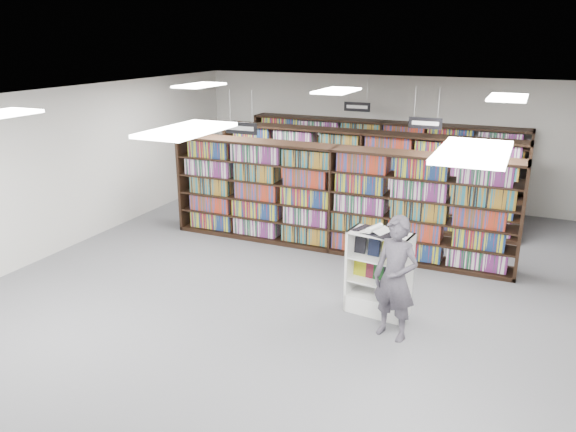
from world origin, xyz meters
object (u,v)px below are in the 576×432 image
at_px(shopper, 395,278).
at_px(bookshelf_row_near, 334,199).
at_px(endcap_display, 379,285).
at_px(open_book, 375,230).

bearing_deg(shopper, bookshelf_row_near, 139.61).
relative_size(bookshelf_row_near, shopper, 3.87).
relative_size(endcap_display, shopper, 0.73).
bearing_deg(endcap_display, open_book, -140.22).
xyz_separation_m(endcap_display, open_book, (-0.09, -0.06, 0.90)).
height_order(bookshelf_row_near, endcap_display, bookshelf_row_near).
height_order(open_book, shopper, shopper).
xyz_separation_m(bookshelf_row_near, endcap_display, (1.56, -2.29, -0.59)).
distance_m(open_book, shopper, 0.89).
distance_m(bookshelf_row_near, endcap_display, 2.83).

